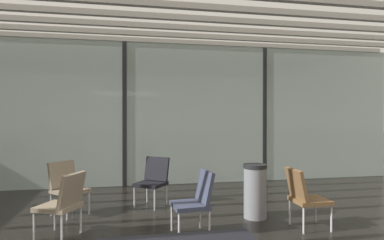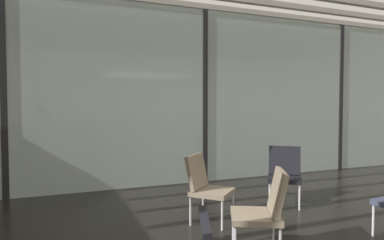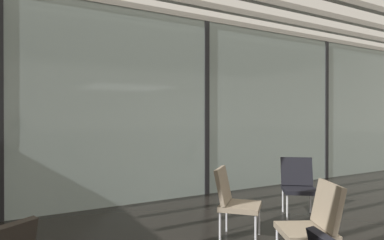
{
  "view_description": "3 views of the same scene",
  "coord_description": "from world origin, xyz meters",
  "px_view_note": "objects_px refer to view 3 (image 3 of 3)",
  "views": [
    {
      "loc": [
        -0.02,
        -2.91,
        1.62
      ],
      "look_at": [
        1.5,
        4.6,
        1.55
      ],
      "focal_mm": 31.66,
      "sensor_mm": 36.0,
      "label": 1
    },
    {
      "loc": [
        -2.73,
        -0.96,
        1.51
      ],
      "look_at": [
        0.17,
        6.28,
        1.17
      ],
      "focal_mm": 31.75,
      "sensor_mm": 36.0,
      "label": 2
    },
    {
      "loc": [
        -3.38,
        -0.29,
        1.5
      ],
      "look_at": [
        0.4,
        6.46,
        1.44
      ],
      "focal_mm": 30.6,
      "sensor_mm": 36.0,
      "label": 3
    }
  ],
  "objects_px": {
    "lounge_chair_0": "(298,183)",
    "lounge_chair_1": "(315,222)",
    "lounge_chair_4": "(233,198)",
    "parked_airplane": "(89,98)"
  },
  "relations": [
    {
      "from": "lounge_chair_0",
      "to": "lounge_chair_1",
      "type": "bearing_deg",
      "value": -96.28
    },
    {
      "from": "lounge_chair_4",
      "to": "parked_airplane",
      "type": "bearing_deg",
      "value": 46.01
    },
    {
      "from": "lounge_chair_0",
      "to": "lounge_chair_4",
      "type": "height_order",
      "value": "same"
    },
    {
      "from": "parked_airplane",
      "to": "lounge_chair_4",
      "type": "distance_m",
      "value": 8.67
    },
    {
      "from": "lounge_chair_0",
      "to": "lounge_chair_1",
      "type": "height_order",
      "value": "same"
    },
    {
      "from": "lounge_chair_0",
      "to": "parked_airplane",
      "type": "bearing_deg",
      "value": 136.58
    },
    {
      "from": "parked_airplane",
      "to": "lounge_chair_4",
      "type": "xyz_separation_m",
      "value": [
        -0.0,
        -8.5,
        -1.7
      ]
    },
    {
      "from": "parked_airplane",
      "to": "lounge_chair_4",
      "type": "relative_size",
      "value": 13.6
    },
    {
      "from": "lounge_chair_1",
      "to": "lounge_chair_4",
      "type": "bearing_deg",
      "value": -146.69
    },
    {
      "from": "parked_airplane",
      "to": "lounge_chair_0",
      "type": "bearing_deg",
      "value": -79.94
    }
  ]
}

